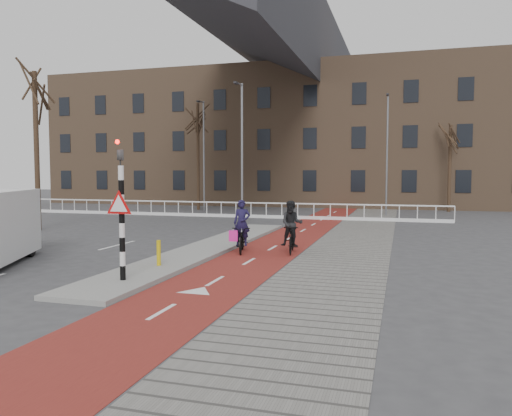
# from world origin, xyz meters

# --- Properties ---
(ground) EXTENTS (120.00, 120.00, 0.00)m
(ground) POSITION_xyz_m (0.00, 0.00, 0.00)
(ground) COLOR #38383A
(ground) RESTS_ON ground
(bike_lane) EXTENTS (2.50, 60.00, 0.01)m
(bike_lane) POSITION_xyz_m (1.50, 10.00, 0.01)
(bike_lane) COLOR maroon
(bike_lane) RESTS_ON ground
(sidewalk) EXTENTS (3.00, 60.00, 0.01)m
(sidewalk) POSITION_xyz_m (4.30, 10.00, 0.01)
(sidewalk) COLOR slate
(sidewalk) RESTS_ON ground
(curb_island) EXTENTS (1.80, 16.00, 0.12)m
(curb_island) POSITION_xyz_m (-0.70, 4.00, 0.06)
(curb_island) COLOR gray
(curb_island) RESTS_ON ground
(traffic_signal) EXTENTS (0.80, 0.80, 3.68)m
(traffic_signal) POSITION_xyz_m (-0.60, -2.02, 1.99)
(traffic_signal) COLOR black
(traffic_signal) RESTS_ON curb_island
(bollard) EXTENTS (0.12, 0.12, 0.74)m
(bollard) POSITION_xyz_m (-0.66, 0.04, 0.49)
(bollard) COLOR #D9B60C
(bollard) RESTS_ON curb_island
(cyclist_near) EXTENTS (1.05, 1.87, 1.86)m
(cyclist_near) POSITION_xyz_m (0.72, 3.67, 0.63)
(cyclist_near) COLOR black
(cyclist_near) RESTS_ON bike_lane
(cyclist_far) EXTENTS (0.86, 1.75, 1.84)m
(cyclist_far) POSITION_xyz_m (2.45, 4.00, 0.77)
(cyclist_far) COLOR black
(cyclist_far) RESTS_ON bike_lane
(railing) EXTENTS (28.00, 0.10, 0.99)m
(railing) POSITION_xyz_m (-5.00, 17.00, 0.31)
(railing) COLOR silver
(railing) RESTS_ON ground
(townhouse_row) EXTENTS (46.00, 10.00, 15.90)m
(townhouse_row) POSITION_xyz_m (-3.00, 32.00, 7.81)
(townhouse_row) COLOR #7F6047
(townhouse_row) RESTS_ON ground
(tree_left) EXTENTS (0.25, 0.25, 7.75)m
(tree_left) POSITION_xyz_m (-11.12, 7.55, 3.88)
(tree_left) COLOR #2F2114
(tree_left) RESTS_ON ground
(tree_mid) EXTENTS (0.23, 0.23, 8.11)m
(tree_mid) POSITION_xyz_m (-8.93, 22.55, 4.06)
(tree_mid) COLOR #2F2114
(tree_mid) RESTS_ON ground
(tree_right) EXTENTS (0.25, 0.25, 6.26)m
(tree_right) POSITION_xyz_m (9.42, 25.83, 3.13)
(tree_right) COLOR #2F2114
(tree_right) RESTS_ON ground
(streetlight_near) EXTENTS (0.12, 0.12, 7.57)m
(streetlight_near) POSITION_xyz_m (-2.15, 12.56, 3.79)
(streetlight_near) COLOR slate
(streetlight_near) RESTS_ON ground
(streetlight_left) EXTENTS (0.12, 0.12, 8.12)m
(streetlight_left) POSITION_xyz_m (-8.11, 21.73, 4.06)
(streetlight_left) COLOR slate
(streetlight_left) RESTS_ON ground
(streetlight_right) EXTENTS (0.12, 0.12, 7.97)m
(streetlight_right) POSITION_xyz_m (5.13, 21.24, 3.99)
(streetlight_right) COLOR slate
(streetlight_right) RESTS_ON ground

